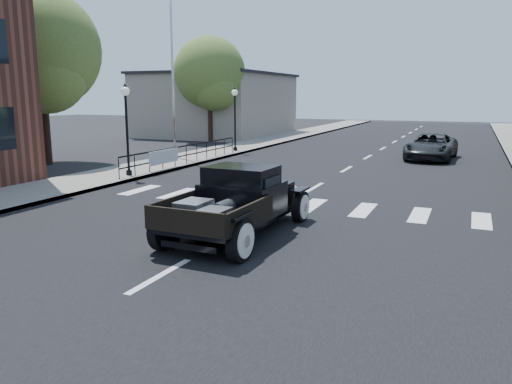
% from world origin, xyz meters
% --- Properties ---
extents(ground, '(120.00, 120.00, 0.00)m').
position_xyz_m(ground, '(0.00, 0.00, 0.00)').
color(ground, black).
rests_on(ground, ground).
extents(road, '(14.00, 80.00, 0.02)m').
position_xyz_m(road, '(0.00, 15.00, 0.01)').
color(road, black).
rests_on(road, ground).
extents(road_markings, '(12.00, 60.00, 0.06)m').
position_xyz_m(road_markings, '(0.00, 10.00, 0.00)').
color(road_markings, silver).
rests_on(road_markings, ground).
extents(sidewalk_left, '(3.00, 80.00, 0.15)m').
position_xyz_m(sidewalk_left, '(-8.50, 15.00, 0.07)').
color(sidewalk_left, gray).
rests_on(sidewalk_left, ground).
extents(low_building_left, '(10.00, 12.00, 5.00)m').
position_xyz_m(low_building_left, '(-15.00, 28.00, 2.50)').
color(low_building_left, gray).
rests_on(low_building_left, ground).
extents(railing, '(0.08, 10.00, 1.00)m').
position_xyz_m(railing, '(-7.30, 10.00, 0.65)').
color(railing, black).
rests_on(railing, sidewalk_left).
extents(banner, '(0.04, 2.20, 0.60)m').
position_xyz_m(banner, '(-7.22, 8.00, 0.45)').
color(banner, silver).
rests_on(banner, sidewalk_left).
extents(lamp_post_b, '(0.36, 0.36, 3.67)m').
position_xyz_m(lamp_post_b, '(-7.60, 6.00, 1.99)').
color(lamp_post_b, black).
rests_on(lamp_post_b, sidewalk_left).
extents(lamp_post_c, '(0.36, 0.36, 3.67)m').
position_xyz_m(lamp_post_c, '(-7.60, 16.00, 1.99)').
color(lamp_post_c, black).
rests_on(lamp_post_c, sidewalk_left).
extents(flagpole, '(0.12, 0.12, 13.09)m').
position_xyz_m(flagpole, '(-9.20, 12.00, 6.69)').
color(flagpole, silver).
rests_on(flagpole, sidewalk_left).
extents(big_tree_near, '(5.68, 5.68, 8.34)m').
position_xyz_m(big_tree_near, '(-14.00, 8.00, 4.17)').
color(big_tree_near, '#50662B').
rests_on(big_tree_near, ground).
extents(big_tree_far, '(5.15, 5.15, 7.57)m').
position_xyz_m(big_tree_far, '(-12.50, 22.00, 3.78)').
color(big_tree_far, '#50662B').
rests_on(big_tree_far, ground).
extents(hotrod_pickup, '(2.47, 5.03, 1.72)m').
position_xyz_m(hotrod_pickup, '(0.13, 0.12, 0.86)').
color(hotrod_pickup, black).
rests_on(hotrod_pickup, ground).
extents(second_car, '(2.58, 5.06, 1.37)m').
position_xyz_m(second_car, '(3.24, 17.43, 0.68)').
color(second_car, black).
rests_on(second_car, ground).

